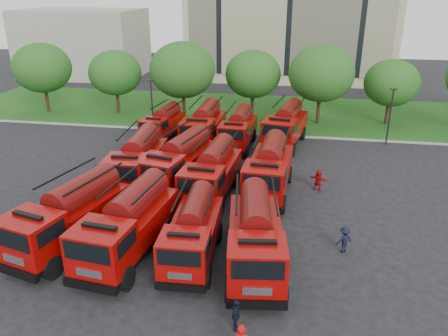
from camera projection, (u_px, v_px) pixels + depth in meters
The scene contains 29 objects.
ground at pixel (224, 229), 25.94m from camera, with size 140.00×140.00×0.00m, color black.
lawn at pixel (263, 112), 49.55m from camera, with size 70.00×16.00×0.12m, color #154913.
curb at pixel (255, 134), 42.19m from camera, with size 70.00×0.30×0.14m, color gray.
side_building at pixel (83, 43), 68.67m from camera, with size 18.00×12.00×10.00m, color gray.
tree_0 at pixel (42, 68), 47.73m from camera, with size 6.30×6.30×7.70m.
tree_1 at pixel (115, 73), 47.58m from camera, with size 5.71×5.71×6.98m.
tree_2 at pixel (183, 70), 44.66m from camera, with size 6.72×6.72×8.22m.
tree_3 at pixel (253, 74), 46.10m from camera, with size 5.88×5.88×7.19m.
tree_4 at pixel (321, 74), 43.45m from camera, with size 6.55×6.55×8.01m.
tree_5 at pixel (392, 83), 43.61m from camera, with size 5.46×5.46×6.68m.
lamp_post_0 at pixel (152, 103), 42.01m from camera, with size 0.60×0.25×5.11m.
lamp_post_1 at pixel (390, 113), 38.59m from camera, with size 0.60×0.25×5.11m.
fire_truck_0 at pixel (70, 215), 23.75m from camera, with size 4.53×8.31×3.59m.
fire_truck_1 at pixel (129, 224), 22.92m from camera, with size 3.60×8.09×3.56m.
fire_truck_2 at pixel (193, 231), 22.70m from camera, with size 2.76×6.91×3.10m.
fire_truck_3 at pixel (255, 236), 21.87m from camera, with size 3.59×7.92×3.48m.
fire_truck_4 at pixel (138, 161), 31.16m from camera, with size 3.27×8.01×3.57m.
fire_truck_5 at pixel (179, 162), 30.92m from camera, with size 4.35×8.30×3.60m.
fire_truck_6 at pixel (212, 172), 29.39m from camera, with size 3.23×7.75×3.45m.
fire_truck_7 at pixel (269, 168), 29.87m from camera, with size 3.18×7.91×3.54m.
fire_truck_8 at pixel (163, 123), 40.80m from camera, with size 2.92×6.56×2.89m.
fire_truck_9 at pixel (204, 126), 38.90m from camera, with size 2.96×7.85×3.56m.
fire_truck_10 at pixel (238, 129), 38.67m from camera, with size 2.83×7.13×3.20m.
fire_truck_11 at pixel (286, 126), 39.00m from camera, with size 4.02×8.14×3.55m.
firefighter_1 at pixel (107, 277), 21.60m from camera, with size 0.90×0.49×1.85m, color #A70D0C.
firefighter_2 at pixel (236, 330), 18.31m from camera, with size 0.89×0.50×1.51m, color black.
firefighter_3 at pixel (343, 252), 23.70m from camera, with size 0.97×0.50×1.50m, color black.
firefighter_4 at pixel (124, 218), 27.14m from camera, with size 0.73×0.48×1.50m, color black.
firefighter_5 at pixel (317, 190), 30.87m from camera, with size 1.39×0.60×1.50m, color #A70D0C.
Camera 1 is at (3.78, -22.21, 13.35)m, focal length 35.00 mm.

